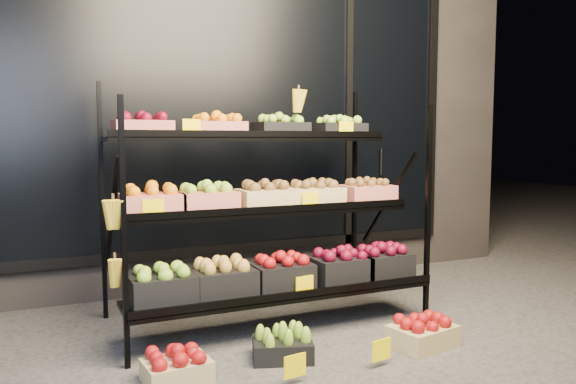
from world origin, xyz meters
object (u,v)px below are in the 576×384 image
floor_crate_midright (422,332)px  floor_crate_midleft (283,345)px  floor_crate_left (177,366)px  display_rack (267,209)px

floor_crate_midright → floor_crate_midleft: bearing=158.2°
floor_crate_left → floor_crate_midleft: size_ratio=0.88×
display_rack → floor_crate_left: (-0.80, -0.71, -0.70)m
floor_crate_midleft → floor_crate_midright: (0.86, -0.17, 0.01)m
floor_crate_left → floor_crate_midleft: bearing=-0.8°
display_rack → floor_crate_left: 1.28m
floor_crate_left → floor_crate_midright: size_ratio=0.83×
floor_crate_midleft → floor_crate_left: bearing=-157.4°
floor_crate_midleft → floor_crate_midright: bearing=7.4°
floor_crate_midleft → display_rack: bearing=93.7°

